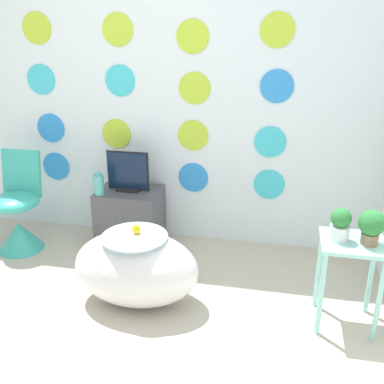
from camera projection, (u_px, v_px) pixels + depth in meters
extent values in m
plane|color=#BCB29E|center=(81.00, 358.00, 2.58)|extent=(12.00, 12.00, 0.00)
cube|color=white|center=(155.00, 88.00, 3.63)|extent=(4.68, 0.04, 2.60)
cylinder|color=#2D8CE0|center=(56.00, 166.00, 4.05)|extent=(0.25, 0.01, 0.25)
cylinder|color=#3DC6D6|center=(124.00, 177.00, 3.95)|extent=(0.25, 0.01, 0.25)
cylinder|color=#2D8CE0|center=(193.00, 178.00, 3.82)|extent=(0.25, 0.01, 0.25)
cylinder|color=#3DC6D6|center=(269.00, 184.00, 3.70)|extent=(0.25, 0.01, 0.25)
cylinder|color=#2D8CE0|center=(51.00, 128.00, 3.93)|extent=(0.25, 0.01, 0.25)
cylinder|color=#B2D633|center=(116.00, 134.00, 3.82)|extent=(0.25, 0.01, 0.25)
cylinder|color=#B2D633|center=(193.00, 135.00, 3.68)|extent=(0.25, 0.01, 0.25)
cylinder|color=#3DC6D6|center=(270.00, 142.00, 3.57)|extent=(0.25, 0.01, 0.25)
cylinder|color=#3DC6D6|center=(41.00, 80.00, 3.79)|extent=(0.25, 0.01, 0.25)
cylinder|color=#3DC6D6|center=(120.00, 81.00, 3.65)|extent=(0.25, 0.01, 0.25)
cylinder|color=#B2D633|center=(195.00, 88.00, 3.54)|extent=(0.25, 0.01, 0.25)
cylinder|color=#2D8CE0|center=(277.00, 86.00, 3.41)|extent=(0.25, 0.01, 0.25)
cylinder|color=#B2D633|center=(37.00, 28.00, 3.63)|extent=(0.25, 0.01, 0.25)
cylinder|color=#B2D633|center=(118.00, 30.00, 3.50)|extent=(0.25, 0.01, 0.25)
cylinder|color=#B2D633|center=(193.00, 36.00, 3.41)|extent=(0.25, 0.01, 0.25)
cylinder|color=#B2D633|center=(277.00, 30.00, 3.27)|extent=(0.25, 0.01, 0.25)
ellipsoid|color=white|center=(136.00, 268.00, 3.02)|extent=(0.85, 0.53, 0.51)
cylinder|color=#B2DBEA|center=(135.00, 237.00, 2.93)|extent=(0.44, 0.44, 0.01)
sphere|color=yellow|center=(136.00, 229.00, 2.92)|extent=(0.06, 0.06, 0.06)
sphere|color=yellow|center=(136.00, 227.00, 2.90)|extent=(0.04, 0.04, 0.04)
cone|color=orange|center=(135.00, 228.00, 2.89)|extent=(0.02, 0.02, 0.02)
cone|color=#38B2A3|center=(20.00, 236.00, 3.77)|extent=(0.38, 0.38, 0.24)
ellipsoid|color=#38B2A3|center=(15.00, 202.00, 3.66)|extent=(0.40, 0.40, 0.14)
cube|color=#38B2A3|center=(22.00, 173.00, 3.72)|extent=(0.34, 0.09, 0.40)
cube|color=#4C4C51|center=(130.00, 217.00, 3.82)|extent=(0.52, 0.40, 0.49)
cube|color=white|center=(122.00, 217.00, 3.62)|extent=(0.44, 0.01, 0.14)
cube|color=black|center=(129.00, 189.00, 3.73)|extent=(0.18, 0.12, 0.02)
cube|color=black|center=(128.00, 171.00, 3.68)|extent=(0.35, 0.01, 0.32)
cube|color=#0F1E38|center=(128.00, 171.00, 3.67)|extent=(0.33, 0.01, 0.30)
cylinder|color=#51B2AD|center=(99.00, 185.00, 3.62)|extent=(0.08, 0.08, 0.17)
cylinder|color=#51B2AD|center=(98.00, 173.00, 3.58)|extent=(0.05, 0.05, 0.03)
cube|color=#99E0D8|center=(353.00, 243.00, 2.69)|extent=(0.38, 0.35, 0.02)
cylinder|color=#99E0D8|center=(321.00, 295.00, 2.69)|extent=(0.03, 0.03, 0.56)
cylinder|color=#99E0D8|center=(379.00, 301.00, 2.63)|extent=(0.03, 0.03, 0.56)
cylinder|color=#99E0D8|center=(318.00, 270.00, 2.96)|extent=(0.03, 0.03, 0.56)
cylinder|color=#99E0D8|center=(371.00, 275.00, 2.89)|extent=(0.03, 0.03, 0.56)
cylinder|color=white|center=(339.00, 233.00, 2.68)|extent=(0.12, 0.12, 0.09)
sphere|color=#2D7A38|center=(341.00, 218.00, 2.65)|extent=(0.12, 0.12, 0.12)
cylinder|color=#8C6B4C|center=(369.00, 238.00, 2.64)|extent=(0.10, 0.10, 0.07)
sphere|color=#2D7A38|center=(372.00, 223.00, 2.60)|extent=(0.16, 0.16, 0.16)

